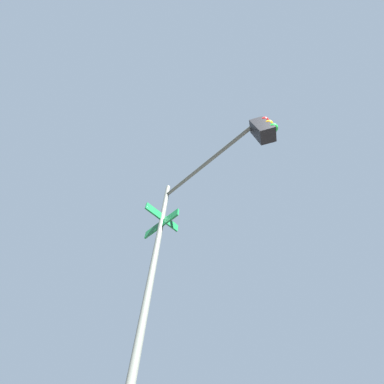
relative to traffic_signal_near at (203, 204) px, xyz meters
name	(u,v)px	position (x,y,z in m)	size (l,w,h in m)	color
traffic_signal_near	(203,204)	(0.00, 0.00, 0.00)	(1.86, 3.29, 6.41)	#474C47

